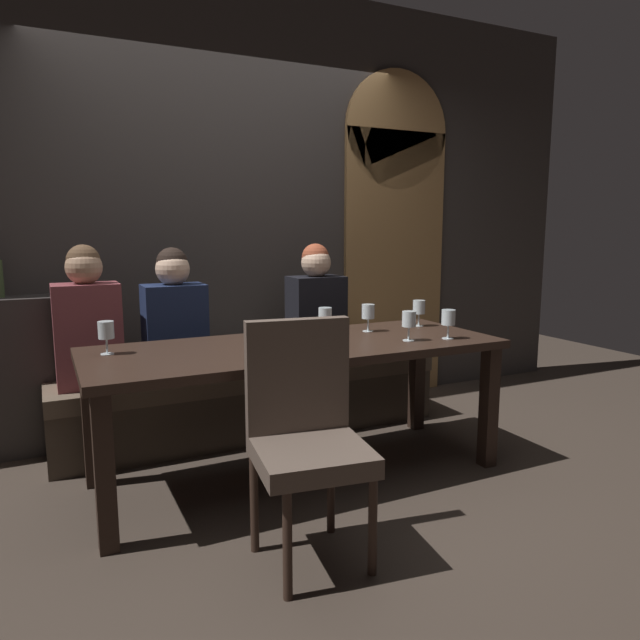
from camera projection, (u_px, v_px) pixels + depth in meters
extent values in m
plane|color=#382D26|center=(298.00, 475.00, 3.21)|extent=(9.00, 9.00, 0.00)
cube|color=#383330|center=(227.00, 206.00, 4.06)|extent=(6.00, 0.12, 3.00)
cube|color=olive|center=(394.00, 266.00, 4.65)|extent=(0.90, 0.05, 2.10)
cylinder|color=#A07545|center=(397.00, 130.00, 4.48)|extent=(0.90, 0.05, 0.90)
cube|color=black|center=(105.00, 473.00, 2.40)|extent=(0.08, 0.08, 0.69)
cube|color=black|center=(489.00, 407.00, 3.29)|extent=(0.08, 0.08, 0.69)
cube|color=black|center=(91.00, 423.00, 3.02)|extent=(0.08, 0.08, 0.69)
cube|color=black|center=(417.00, 378.00, 3.91)|extent=(0.08, 0.08, 0.69)
cube|color=#302119|center=(298.00, 348.00, 3.10)|extent=(2.20, 0.84, 0.04)
cube|color=#40352A|center=(255.00, 409.00, 3.80)|extent=(2.50, 0.40, 0.35)
cube|color=brown|center=(255.00, 376.00, 3.77)|extent=(2.50, 0.44, 0.10)
cylinder|color=#302119|center=(287.00, 546.00, 2.10)|extent=(0.04, 0.04, 0.42)
cylinder|color=#302119|center=(373.00, 524.00, 2.26)|extent=(0.04, 0.04, 0.42)
cylinder|color=#302119|center=(254.00, 504.00, 2.42)|extent=(0.04, 0.04, 0.42)
cylinder|color=#302119|center=(331.00, 487.00, 2.58)|extent=(0.04, 0.04, 0.42)
cube|color=brown|center=(311.00, 455.00, 2.30)|extent=(0.50, 0.50, 0.08)
cube|color=brown|center=(298.00, 375.00, 2.43)|extent=(0.44, 0.12, 0.48)
cube|color=brown|center=(88.00, 335.00, 3.30)|extent=(0.36, 0.24, 0.59)
sphere|color=tan|center=(84.00, 267.00, 3.24)|extent=(0.20, 0.20, 0.20)
sphere|color=brown|center=(83.00, 261.00, 3.24)|extent=(0.18, 0.18, 0.18)
cube|color=#192342|center=(175.00, 332.00, 3.47)|extent=(0.36, 0.24, 0.57)
sphere|color=#DBB293|center=(173.00, 269.00, 3.41)|extent=(0.20, 0.20, 0.20)
sphere|color=black|center=(172.00, 263.00, 3.42)|extent=(0.18, 0.18, 0.18)
cube|color=black|center=(316.00, 319.00, 3.94)|extent=(0.36, 0.24, 0.58)
sphere|color=#DBB293|center=(316.00, 263.00, 3.87)|extent=(0.20, 0.20, 0.20)
sphere|color=brown|center=(315.00, 257.00, 3.88)|extent=(0.18, 0.18, 0.18)
cylinder|color=silver|center=(408.00, 340.00, 3.18)|extent=(0.06, 0.06, 0.00)
cylinder|color=silver|center=(409.00, 333.00, 3.17)|extent=(0.01, 0.01, 0.07)
cylinder|color=silver|center=(409.00, 319.00, 3.16)|extent=(0.08, 0.08, 0.08)
cylinder|color=silver|center=(418.00, 326.00, 3.65)|extent=(0.06, 0.06, 0.00)
cylinder|color=silver|center=(419.00, 320.00, 3.64)|extent=(0.01, 0.01, 0.07)
cylinder|color=silver|center=(419.00, 307.00, 3.63)|extent=(0.08, 0.08, 0.08)
cylinder|color=silver|center=(368.00, 331.00, 3.46)|extent=(0.06, 0.06, 0.00)
cylinder|color=silver|center=(368.00, 325.00, 3.45)|extent=(0.01, 0.01, 0.07)
cylinder|color=silver|center=(368.00, 311.00, 3.44)|extent=(0.08, 0.08, 0.08)
cylinder|color=maroon|center=(368.00, 314.00, 3.44)|extent=(0.07, 0.07, 0.04)
cylinder|color=silver|center=(325.00, 336.00, 3.32)|extent=(0.06, 0.06, 0.00)
cylinder|color=silver|center=(325.00, 329.00, 3.31)|extent=(0.01, 0.01, 0.07)
cylinder|color=silver|center=(325.00, 315.00, 3.30)|extent=(0.08, 0.08, 0.08)
cylinder|color=maroon|center=(325.00, 318.00, 3.30)|extent=(0.07, 0.07, 0.04)
cylinder|color=silver|center=(107.00, 354.00, 2.84)|extent=(0.06, 0.06, 0.00)
cylinder|color=silver|center=(107.00, 346.00, 2.83)|extent=(0.01, 0.01, 0.07)
cylinder|color=silver|center=(106.00, 330.00, 2.82)|extent=(0.08, 0.08, 0.08)
cylinder|color=silver|center=(448.00, 338.00, 3.23)|extent=(0.06, 0.06, 0.00)
cylinder|color=silver|center=(448.00, 331.00, 3.23)|extent=(0.01, 0.01, 0.07)
cylinder|color=silver|center=(448.00, 317.00, 3.21)|extent=(0.08, 0.08, 0.08)
cylinder|color=white|center=(336.00, 331.00, 3.45)|extent=(0.12, 0.12, 0.01)
cylinder|color=white|center=(336.00, 326.00, 3.45)|extent=(0.06, 0.06, 0.06)
cylinder|color=brown|center=(337.00, 322.00, 3.45)|extent=(0.05, 0.05, 0.01)
cube|color=white|center=(281.00, 348.00, 2.96)|extent=(0.19, 0.19, 0.01)
cube|color=#381E14|center=(283.00, 343.00, 2.96)|extent=(0.08, 0.06, 0.04)
cube|color=silver|center=(305.00, 345.00, 3.04)|extent=(0.03, 0.17, 0.01)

